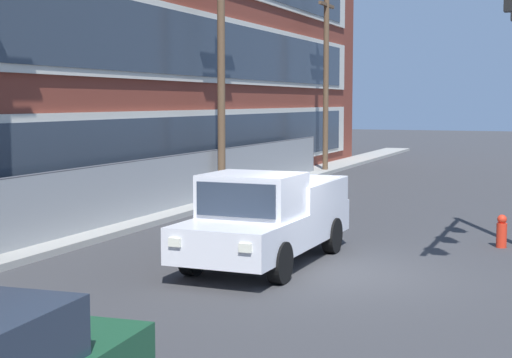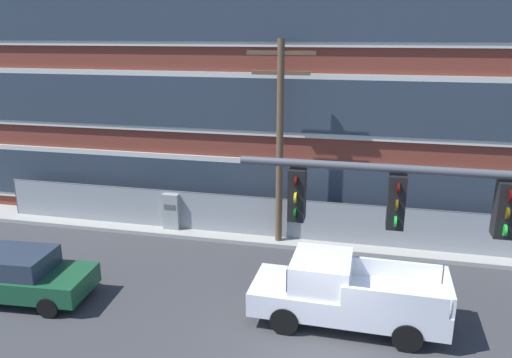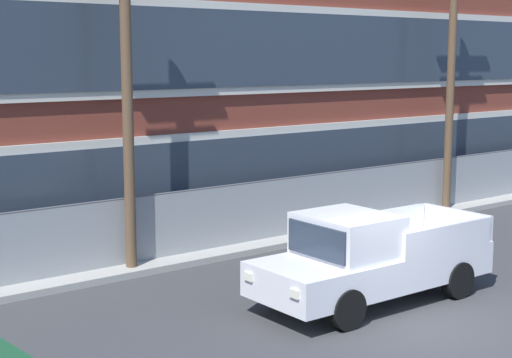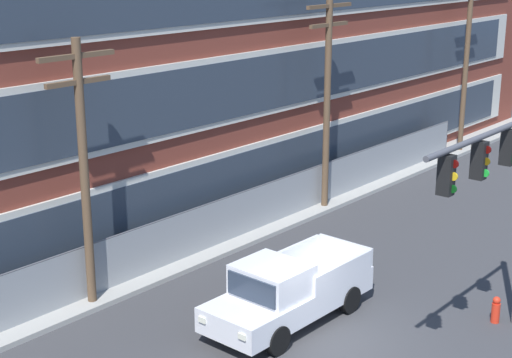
% 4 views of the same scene
% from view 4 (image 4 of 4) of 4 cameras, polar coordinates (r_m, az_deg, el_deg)
% --- Properties ---
extents(ground_plane, '(160.00, 160.00, 0.00)m').
position_cam_4_polar(ground_plane, '(21.25, 5.13, -12.07)').
color(ground_plane, '#38383A').
extents(sidewalk_building_side, '(80.00, 1.65, 0.16)m').
position_cam_4_polar(sidewalk_building_side, '(25.52, -8.08, -6.91)').
color(sidewalk_building_side, '#9E9B93').
rests_on(sidewalk_building_side, ground).
extents(brick_mill_building, '(56.41, 9.38, 14.11)m').
position_cam_4_polar(brick_mill_building, '(29.38, -11.53, 10.14)').
color(brick_mill_building, brown).
rests_on(brick_mill_building, ground).
extents(chain_link_fence, '(34.84, 0.06, 1.79)m').
position_cam_4_polar(chain_link_fence, '(27.07, -3.37, -3.49)').
color(chain_link_fence, gray).
rests_on(chain_link_fence, ground).
extents(traffic_signal_mast, '(5.96, 0.43, 6.25)m').
position_cam_4_polar(traffic_signal_mast, '(20.31, 17.38, -0.15)').
color(traffic_signal_mast, '#4C4C51').
rests_on(traffic_signal_mast, ground).
extents(pickup_truck_white, '(5.52, 2.17, 1.97)m').
position_cam_4_polar(pickup_truck_white, '(22.00, 2.24, -8.25)').
color(pickup_truck_white, silver).
rests_on(pickup_truck_white, ground).
extents(utility_pole_near_corner, '(2.50, 0.26, 7.84)m').
position_cam_4_polar(utility_pole_near_corner, '(22.41, -12.43, 1.18)').
color(utility_pole_near_corner, brown).
rests_on(utility_pole_near_corner, ground).
extents(utility_pole_midblock, '(2.74, 0.26, 8.55)m').
position_cam_4_polar(utility_pole_midblock, '(30.66, 5.21, 6.33)').
color(utility_pole_midblock, brown).
rests_on(utility_pole_midblock, ground).
extents(utility_pole_far_east, '(2.47, 0.26, 9.15)m').
position_cam_4_polar(utility_pole_far_east, '(40.92, 15.08, 8.74)').
color(utility_pole_far_east, brown).
rests_on(utility_pole_far_east, ground).
extents(fire_hydrant, '(0.24, 0.24, 0.78)m').
position_cam_4_polar(fire_hydrant, '(23.27, 17.04, -9.08)').
color(fire_hydrant, red).
rests_on(fire_hydrant, ground).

